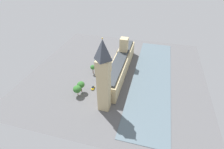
% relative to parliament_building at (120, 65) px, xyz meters
% --- Properties ---
extents(ground_plane, '(148.52, 148.52, 0.00)m').
position_rel_parliament_building_xyz_m(ground_plane, '(1.99, 1.20, -7.64)').
color(ground_plane, '#565659').
extents(river_thames, '(31.06, 133.67, 0.25)m').
position_rel_parliament_building_xyz_m(river_thames, '(-28.13, 1.20, -7.52)').
color(river_thames, slate).
rests_on(river_thames, ground).
extents(parliament_building, '(12.26, 78.52, 26.70)m').
position_rel_parliament_building_xyz_m(parliament_building, '(0.00, 0.00, 0.00)').
color(parliament_building, tan).
rests_on(parliament_building, ground).
extents(clock_tower, '(8.33, 8.33, 51.28)m').
position_rel_parliament_building_xyz_m(clock_tower, '(0.52, 45.27, 18.86)').
color(clock_tower, tan).
rests_on(clock_tower, ground).
extents(double_decker_bus_leading, '(3.11, 10.62, 4.75)m').
position_rel_parliament_building_xyz_m(double_decker_bus_leading, '(15.17, -11.98, -5.01)').
color(double_decker_bus_leading, '#B20C0F').
rests_on(double_decker_bus_leading, ground).
extents(car_blue_far_end, '(2.13, 4.79, 1.74)m').
position_rel_parliament_building_xyz_m(car_blue_far_end, '(14.24, 14.40, -6.76)').
color(car_blue_far_end, navy).
rests_on(car_blue_far_end, ground).
extents(car_yellow_cab_kerbside, '(2.08, 4.08, 1.74)m').
position_rel_parliament_building_xyz_m(car_yellow_cab_kerbside, '(15.18, 28.53, -6.76)').
color(car_yellow_cab_kerbside, gold).
rests_on(car_yellow_cab_kerbside, ground).
extents(pedestrian_corner, '(0.59, 0.49, 1.49)m').
position_rel_parliament_building_xyz_m(pedestrian_corner, '(7.97, 32.59, -6.98)').
color(pedestrian_corner, maroon).
rests_on(pedestrian_corner, ground).
extents(pedestrian_under_trees, '(0.59, 0.67, 1.67)m').
position_rel_parliament_building_xyz_m(pedestrian_under_trees, '(8.05, 16.59, -6.90)').
color(pedestrian_under_trees, maroon).
rests_on(pedestrian_under_trees, ground).
extents(pedestrian_by_river_gate, '(0.64, 0.58, 1.50)m').
position_rel_parliament_building_xyz_m(pedestrian_by_river_gate, '(7.31, 10.20, -6.97)').
color(pedestrian_by_river_gate, gray).
rests_on(pedestrian_by_river_gate, ground).
extents(plane_tree_trailing, '(4.56, 4.56, 8.43)m').
position_rel_parliament_building_xyz_m(plane_tree_trailing, '(22.26, 8.64, -1.22)').
color(plane_tree_trailing, brown).
rests_on(plane_tree_trailing, ground).
extents(plane_tree_midblock, '(5.16, 5.16, 8.83)m').
position_rel_parliament_building_xyz_m(plane_tree_midblock, '(22.25, -4.02, -1.06)').
color(plane_tree_midblock, brown).
rests_on(plane_tree_midblock, ground).
extents(plane_tree_opposite_hall, '(6.22, 6.22, 8.54)m').
position_rel_parliament_building_xyz_m(plane_tree_opposite_hall, '(23.36, 38.60, -1.77)').
color(plane_tree_opposite_hall, brown).
rests_on(plane_tree_opposite_hall, ground).
extents(plane_tree_near_tower, '(5.63, 5.63, 9.17)m').
position_rel_parliament_building_xyz_m(plane_tree_near_tower, '(22.40, 34.03, -0.91)').
color(plane_tree_near_tower, brown).
rests_on(plane_tree_near_tower, ground).
extents(street_lamp_slot_10, '(0.56, 0.56, 6.38)m').
position_rel_parliament_building_xyz_m(street_lamp_slot_10, '(23.28, 7.06, -3.20)').
color(street_lamp_slot_10, black).
rests_on(street_lamp_slot_10, ground).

